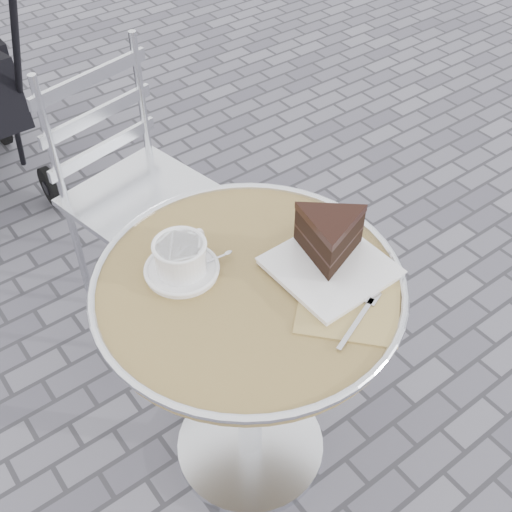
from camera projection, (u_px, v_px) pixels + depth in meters
ground at (250, 447)px, 1.95m from camera, size 80.00×80.00×0.00m
cafe_table at (249, 329)px, 1.56m from camera, size 0.72×0.72×0.74m
cappuccino_set at (181, 259)px, 1.44m from camera, size 0.20×0.17×0.09m
cake_plate_set at (331, 243)px, 1.45m from camera, size 0.32×0.40×0.13m
bistro_chair at (120, 163)px, 2.04m from camera, size 0.49×0.49×0.92m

